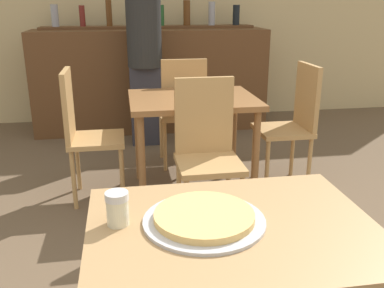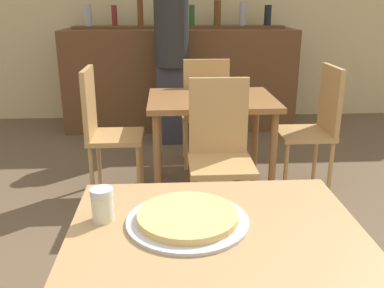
# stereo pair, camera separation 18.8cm
# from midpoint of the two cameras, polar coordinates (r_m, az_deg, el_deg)

# --- Properties ---
(wall_back) EXTENTS (8.00, 0.05, 2.80)m
(wall_back) POSITION_cam_midpoint_polar(r_m,az_deg,el_deg) (5.40, -0.83, 18.29)
(wall_back) COLOR #D1B784
(wall_back) RESTS_ON ground_plane
(dining_table_near) EXTENTS (0.95, 0.72, 0.73)m
(dining_table_near) POSITION_cam_midpoint_polar(r_m,az_deg,el_deg) (1.47, 6.87, -14.14)
(dining_table_near) COLOR #A87F51
(dining_table_near) RESTS_ON ground_plane
(dining_table_far) EXTENTS (0.93, 0.74, 0.75)m
(dining_table_far) POSITION_cam_midpoint_polar(r_m,az_deg,el_deg) (3.19, 4.30, 4.49)
(dining_table_far) COLOR brown
(dining_table_far) RESTS_ON ground_plane
(bar_counter) EXTENTS (2.60, 0.56, 1.13)m
(bar_counter) POSITION_cam_midpoint_polar(r_m,az_deg,el_deg) (4.98, -0.52, 8.58)
(bar_counter) COLOR brown
(bar_counter) RESTS_ON ground_plane
(bar_back_shelf) EXTENTS (2.39, 0.24, 0.31)m
(bar_back_shelf) POSITION_cam_midpoint_polar(r_m,az_deg,el_deg) (5.05, -0.37, 15.93)
(bar_back_shelf) COLOR brown
(bar_back_shelf) RESTS_ON bar_counter
(chair_far_side_front) EXTENTS (0.40, 0.40, 0.98)m
(chair_far_side_front) POSITION_cam_midpoint_polar(r_m,az_deg,el_deg) (2.72, 5.70, -0.30)
(chair_far_side_front) COLOR tan
(chair_far_side_front) RESTS_ON ground_plane
(chair_far_side_back) EXTENTS (0.40, 0.40, 0.98)m
(chair_far_side_back) POSITION_cam_midpoint_polar(r_m,az_deg,el_deg) (3.73, 3.20, 5.01)
(chair_far_side_back) COLOR tan
(chair_far_side_back) RESTS_ON ground_plane
(chair_far_side_left) EXTENTS (0.40, 0.40, 0.98)m
(chair_far_side_left) POSITION_cam_midpoint_polar(r_m,az_deg,el_deg) (3.21, -10.07, 2.51)
(chair_far_side_left) COLOR tan
(chair_far_side_left) RESTS_ON ground_plane
(chair_far_side_right) EXTENTS (0.40, 0.40, 0.98)m
(chair_far_side_right) POSITION_cam_midpoint_polar(r_m,az_deg,el_deg) (3.42, 17.72, 2.86)
(chair_far_side_right) COLOR tan
(chair_far_side_right) RESTS_ON ground_plane
(pizza_tray) EXTENTS (0.41, 0.41, 0.04)m
(pizza_tray) POSITION_cam_midpoint_polar(r_m,az_deg,el_deg) (1.43, 3.22, -9.94)
(pizza_tray) COLOR #B7B7BC
(pizza_tray) RESTS_ON dining_table_near
(cheese_shaker) EXTENTS (0.08, 0.08, 0.11)m
(cheese_shaker) POSITION_cam_midpoint_polar(r_m,az_deg,el_deg) (1.44, -8.21, -8.05)
(cheese_shaker) COLOR beige
(cheese_shaker) RESTS_ON dining_table_near
(person_standing) EXTENTS (0.34, 0.34, 1.68)m
(person_standing) POSITION_cam_midpoint_polar(r_m,az_deg,el_deg) (4.35, -1.45, 11.76)
(person_standing) COLOR #2D2D38
(person_standing) RESTS_ON ground_plane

